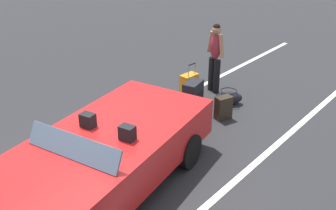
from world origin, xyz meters
The scene contains 8 objects.
ground_plane centered at (0.00, 0.00, 0.00)m, with size 80.00×80.00×0.00m, color #28282B.
lot_line_near centered at (0.00, -1.28, 0.00)m, with size 18.00×0.12×0.01m, color silver.
convertible_car centered at (0.21, 0.04, 0.59)m, with size 4.38×2.46×1.24m.
suitcase_large_black centered at (-2.96, -0.53, 0.37)m, with size 0.53×0.38×0.74m.
suitcase_medium_bright centered at (-3.47, -1.04, 0.31)m, with size 0.42×0.29×0.90m.
suitcase_small_carryon centered at (-3.21, 0.08, 0.25)m, with size 0.39×0.30×0.50m.
duffel_bag centered at (-3.85, -0.21, 0.16)m, with size 0.68×0.65×0.34m.
traveler_person centered at (-4.24, -0.88, 0.93)m, with size 0.30×0.60×1.65m.
Camera 1 is at (3.00, 3.92, 3.88)m, focal length 41.63 mm.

